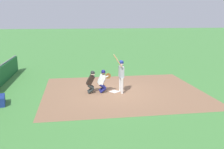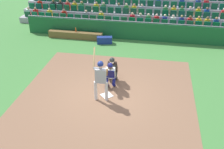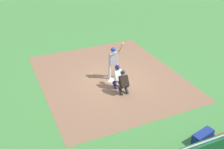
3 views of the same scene
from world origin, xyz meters
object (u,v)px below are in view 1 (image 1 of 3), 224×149
at_px(catcher_crouching, 103,80).
at_px(equipment_duffel_bag, 1,100).
at_px(home_plate_umpire, 91,81).
at_px(home_plate_marker, 115,92).
at_px(batter_at_plate, 121,73).

height_order(catcher_crouching, equipment_duffel_bag, catcher_crouching).
bearing_deg(home_plate_umpire, catcher_crouching, 92.08).
bearing_deg(catcher_crouching, equipment_duffel_bag, -74.93).
distance_m(catcher_crouching, equipment_duffel_bag, 5.23).
relative_size(home_plate_marker, home_plate_umpire, 0.35).
bearing_deg(catcher_crouching, home_plate_marker, 88.33).
xyz_separation_m(batter_at_plate, catcher_crouching, (-0.20, -1.00, -0.42)).
bearing_deg(equipment_duffel_bag, batter_at_plate, 88.07).
height_order(home_plate_marker, catcher_crouching, catcher_crouching).
bearing_deg(batter_at_plate, equipment_duffel_bag, -79.15).
relative_size(batter_at_plate, equipment_duffel_bag, 2.33).
bearing_deg(catcher_crouching, home_plate_umpire, -87.92).
relative_size(home_plate_umpire, equipment_duffel_bag, 1.34).
height_order(home_plate_marker, equipment_duffel_bag, equipment_duffel_bag).
bearing_deg(home_plate_umpire, equipment_duffel_bag, -73.14).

